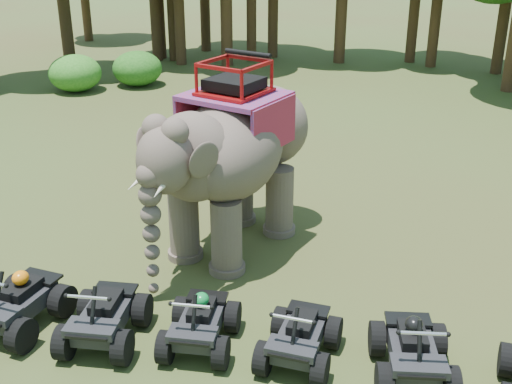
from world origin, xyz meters
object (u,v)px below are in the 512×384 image
(atv_0, at_px, (17,295))
(atv_4, at_px, (414,344))
(atv_1, at_px, (103,309))
(atv_3, at_px, (300,330))
(elephant, at_px, (233,156))
(atv_2, at_px, (200,316))

(atv_0, bearing_deg, atv_4, 9.70)
(atv_1, distance_m, atv_3, 3.47)
(atv_3, bearing_deg, elephant, 124.64)
(atv_1, bearing_deg, atv_2, 2.87)
(elephant, distance_m, atv_4, 5.75)
(atv_0, distance_m, atv_3, 5.18)
(atv_0, relative_size, atv_1, 1.02)
(elephant, height_order, atv_4, elephant)
(atv_1, distance_m, atv_2, 1.71)
(atv_3, bearing_deg, atv_4, 4.71)
(atv_2, relative_size, atv_4, 0.94)
(atv_1, height_order, atv_4, atv_1)
(atv_3, distance_m, atv_4, 1.86)
(atv_2, xyz_separation_m, atv_4, (3.62, -0.11, 0.04))
(atv_1, bearing_deg, elephant, 67.19)
(atv_0, bearing_deg, atv_1, 6.82)
(atv_4, bearing_deg, atv_2, 170.91)
(atv_2, height_order, atv_4, atv_4)
(elephant, bearing_deg, atv_1, -87.91)
(atv_0, height_order, atv_2, atv_0)
(atv_0, xyz_separation_m, atv_2, (3.42, 0.10, -0.06))
(elephant, bearing_deg, atv_2, -64.17)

